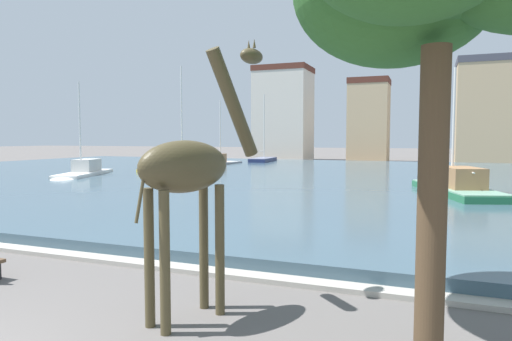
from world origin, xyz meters
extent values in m
cube|color=#3D5666|center=(0.00, 30.68, 0.21)|extent=(84.22, 48.60, 0.41)
cube|color=#ADA89E|center=(0.00, 6.13, 0.06)|extent=(84.22, 0.50, 0.12)
cylinder|color=#4C4228|center=(2.62, 4.15, 1.21)|extent=(0.18, 0.18, 2.41)
cylinder|color=#4C4228|center=(3.04, 3.97, 1.21)|extent=(0.18, 0.18, 2.41)
cylinder|color=#4C4228|center=(2.15, 3.03, 1.21)|extent=(0.18, 0.18, 2.41)
cylinder|color=#4C4228|center=(2.57, 2.85, 1.21)|extent=(0.18, 0.18, 2.41)
ellipsoid|color=#4C4228|center=(2.60, 3.50, 2.76)|extent=(1.37, 1.99, 0.92)
cylinder|color=#4C4228|center=(3.04, 4.58, 3.91)|extent=(0.73, 1.27, 2.06)
ellipsoid|color=#4C4228|center=(3.24, 5.05, 4.88)|extent=(0.50, 0.65, 0.31)
cone|color=#4C4228|center=(3.17, 5.08, 5.13)|extent=(0.07, 0.07, 0.18)
cone|color=#4C4228|center=(3.31, 5.03, 5.13)|extent=(0.07, 0.07, 0.18)
cylinder|color=#4C4228|center=(2.25, 2.68, 2.38)|extent=(0.15, 0.26, 0.98)
cube|color=gold|center=(-14.18, 31.41, 0.33)|extent=(4.00, 7.64, 0.66)
ellipsoid|color=gold|center=(-13.12, 34.77, 0.33)|extent=(2.37, 2.98, 0.63)
cube|color=#DFCD77|center=(-14.18, 31.41, 0.69)|extent=(3.92, 7.49, 0.06)
cylinder|color=silver|center=(-14.01, 31.94, 5.12)|extent=(0.12, 0.12, 8.91)
cylinder|color=silver|center=(-14.41, 30.70, 1.56)|extent=(0.86, 2.50, 0.08)
cube|color=white|center=(-18.25, 24.38, 0.30)|extent=(4.38, 7.70, 0.60)
ellipsoid|color=white|center=(-17.06, 21.03, 0.30)|extent=(2.56, 3.06, 0.57)
cube|color=silver|center=(-18.25, 24.38, 0.63)|extent=(4.29, 7.55, 0.06)
cube|color=silver|center=(-18.44, 24.90, 1.14)|extent=(2.18, 2.93, 0.96)
cylinder|color=silver|center=(-18.06, 23.85, 4.04)|extent=(0.12, 0.12, 6.89)
cylinder|color=silver|center=(-18.50, 25.08, 1.50)|extent=(0.96, 2.49, 0.08)
cube|color=#939399|center=(-14.90, 41.06, 0.28)|extent=(2.47, 8.06, 0.55)
ellipsoid|color=#939399|center=(-14.64, 44.83, 0.28)|extent=(1.92, 2.90, 0.52)
cube|color=#B1B1B5|center=(-14.90, 41.06, 0.58)|extent=(2.42, 7.90, 0.06)
cube|color=#9E7047|center=(-14.95, 40.47, 1.09)|extent=(1.54, 2.87, 0.96)
cylinder|color=silver|center=(-14.86, 41.66, 3.94)|extent=(0.12, 0.12, 6.78)
cylinder|color=silver|center=(-14.96, 40.27, 1.45)|extent=(0.27, 2.78, 0.08)
cube|color=#236B42|center=(7.89, 21.81, 0.37)|extent=(4.51, 8.01, 0.74)
ellipsoid|color=#236B42|center=(6.75, 25.28, 0.37)|extent=(2.74, 3.19, 0.70)
cube|color=gray|center=(7.89, 21.81, 0.77)|extent=(4.42, 7.85, 0.06)
cube|color=#9E7047|center=(8.07, 21.26, 1.30)|extent=(2.32, 3.05, 1.02)
cylinder|color=silver|center=(7.71, 22.36, 3.82)|extent=(0.12, 0.12, 6.17)
cylinder|color=silver|center=(8.13, 21.07, 1.64)|extent=(0.92, 2.59, 0.08)
cube|color=navy|center=(-12.35, 48.39, 0.40)|extent=(2.55, 6.14, 0.81)
ellipsoid|color=navy|center=(-12.59, 51.22, 0.40)|extent=(2.01, 2.25, 0.77)
cube|color=slate|center=(-12.35, 48.39, 0.84)|extent=(2.50, 6.02, 0.06)
cylinder|color=silver|center=(-12.39, 48.84, 4.68)|extent=(0.12, 0.12, 7.75)
cylinder|color=silver|center=(-12.30, 47.79, 1.71)|extent=(0.26, 2.10, 0.08)
cylinder|color=brown|center=(6.65, 3.61, 2.29)|extent=(0.43, 0.43, 4.58)
cube|color=beige|center=(-13.58, 60.40, 6.39)|extent=(7.68, 6.34, 12.77)
cube|color=#51281E|center=(-13.58, 60.40, 13.17)|extent=(7.84, 6.47, 0.80)
cube|color=tan|center=(-1.32, 60.31, 5.25)|extent=(5.23, 5.03, 10.50)
cube|color=#51281E|center=(-1.32, 60.31, 10.90)|extent=(5.34, 5.14, 0.80)
cube|color=tan|center=(12.93, 57.94, 5.99)|extent=(7.08, 6.64, 11.97)
cube|color=#42424C|center=(12.93, 57.94, 12.37)|extent=(7.22, 6.77, 0.80)
camera|label=1|loc=(6.60, -3.47, 3.26)|focal=31.93mm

